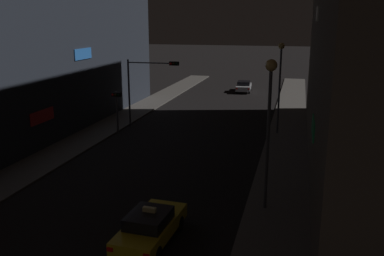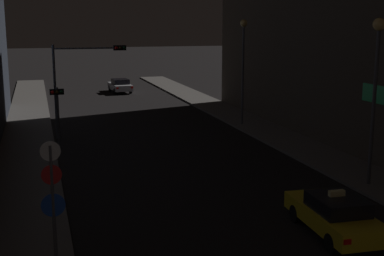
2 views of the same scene
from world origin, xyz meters
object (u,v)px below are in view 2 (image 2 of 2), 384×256
object	(u,v)px
taxi	(335,214)
far_car	(120,85)
traffic_light_overhead	(81,71)
street_lamp_far_block	(243,54)
sign_pole_left	(53,204)
street_lamp_near_block	(376,68)
traffic_light_left_kerb	(57,105)

from	to	relation	value
taxi	far_car	size ratio (longest dim) A/B	1.00
far_car	traffic_light_overhead	bearing A→B (deg)	-104.94
taxi	street_lamp_far_block	size ratio (longest dim) A/B	0.62
traffic_light_overhead	sign_pole_left	world-z (taller)	traffic_light_overhead
taxi	sign_pole_left	bearing A→B (deg)	-170.65
taxi	street_lamp_near_block	distance (m)	7.74
taxi	far_car	xyz separation A→B (m)	(-1.26, 39.66, -0.00)
far_car	traffic_light_overhead	world-z (taller)	traffic_light_overhead
taxi	street_lamp_far_block	bearing A→B (deg)	77.52
street_lamp_far_block	sign_pole_left	bearing A→B (deg)	-123.46
traffic_light_overhead	street_lamp_near_block	world-z (taller)	street_lamp_near_block
far_car	street_lamp_near_block	size ratio (longest dim) A/B	0.62
taxi	traffic_light_left_kerb	bearing A→B (deg)	118.28
taxi	street_lamp_near_block	world-z (taller)	street_lamp_near_block
traffic_light_left_kerb	street_lamp_near_block	size ratio (longest dim) A/B	0.49
sign_pole_left	taxi	bearing A→B (deg)	9.35
traffic_light_left_kerb	street_lamp_far_block	bearing A→B (deg)	13.83
far_car	traffic_light_left_kerb	bearing A→B (deg)	-107.07
far_car	traffic_light_left_kerb	xyz separation A→B (m)	(-7.30, -23.76, 1.84)
taxi	traffic_light_overhead	distance (m)	20.10
far_car	traffic_light_overhead	xyz separation A→B (m)	(-5.63, -21.11, 3.50)
traffic_light_overhead	street_lamp_far_block	world-z (taller)	street_lamp_far_block
sign_pole_left	street_lamp_near_block	bearing A→B (deg)	23.19
taxi	far_car	distance (m)	39.68
far_car	street_lamp_near_block	world-z (taller)	street_lamp_near_block
taxi	street_lamp_near_block	size ratio (longest dim) A/B	0.62
street_lamp_near_block	street_lamp_far_block	world-z (taller)	same
traffic_light_left_kerb	sign_pole_left	size ratio (longest dim) A/B	0.86
far_car	street_lamp_far_block	distance (m)	21.78
far_car	street_lamp_far_block	bearing A→B (deg)	-75.14
traffic_light_left_kerb	street_lamp_far_block	distance (m)	13.39
sign_pole_left	street_lamp_far_block	xyz separation A→B (m)	(13.60, 20.59, 2.51)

